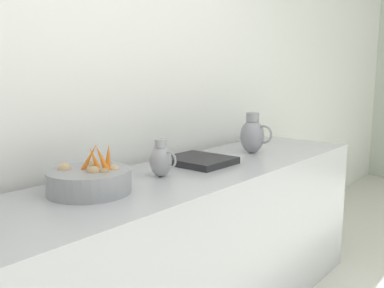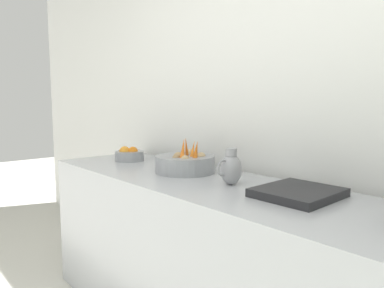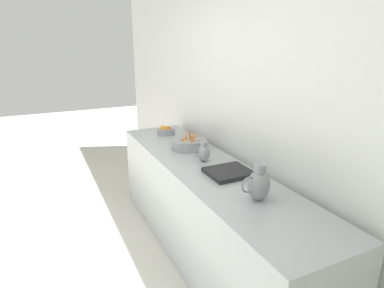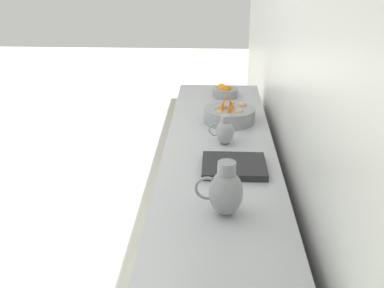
{
  "view_description": "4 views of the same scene",
  "coord_description": "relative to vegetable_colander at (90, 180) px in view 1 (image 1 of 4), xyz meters",
  "views": [
    {
      "loc": [
        -0.17,
        -1.51,
        1.37
      ],
      "look_at": [
        -1.48,
        0.07,
        1.03
      ],
      "focal_mm": 39.24,
      "sensor_mm": 36.0,
      "label": 1
    },
    {
      "loc": [
        -0.27,
        1.05,
        1.28
      ],
      "look_at": [
        -1.33,
        -0.15,
        1.09
      ],
      "focal_mm": 32.82,
      "sensor_mm": 36.0,
      "label": 2
    },
    {
      "loc": [
        -0.28,
        2.31,
        1.9
      ],
      "look_at": [
        -1.46,
        -0.16,
        1.03
      ],
      "focal_mm": 30.55,
      "sensor_mm": 36.0,
      "label": 3
    },
    {
      "loc": [
        -1.47,
        2.53,
        1.98
      ],
      "look_at": [
        -1.36,
        0.23,
        1.01
      ],
      "focal_mm": 43.95,
      "sensor_mm": 36.0,
      "label": 4
    }
  ],
  "objects": [
    {
      "name": "vegetable_colander",
      "position": [
        0.0,
        0.0,
        0.0
      ],
      "size": [
        0.35,
        0.35,
        0.21
      ],
      "color": "gray",
      "rests_on": "prep_counter"
    },
    {
      "name": "counter_sink_basin",
      "position": [
        -0.01,
        0.73,
        -0.03
      ],
      "size": [
        0.34,
        0.3,
        0.04
      ],
      "primitive_type": "cube",
      "color": "#232326",
      "rests_on": "prep_counter"
    },
    {
      "name": "metal_pitcher_short",
      "position": [
        0.04,
        0.39,
        0.03
      ],
      "size": [
        0.15,
        0.11,
        0.18
      ],
      "color": "#939399",
      "rests_on": "prep_counter"
    },
    {
      "name": "prep_counter",
      "position": [
        0.07,
        0.49,
        -0.49
      ],
      "size": [
        0.65,
        2.81,
        0.88
      ],
      "primitive_type": "cube",
      "color": "#ADAFB5",
      "rests_on": "ground_plane"
    },
    {
      "name": "metal_pitcher_tall",
      "position": [
        0.05,
        1.19,
        0.06
      ],
      "size": [
        0.21,
        0.15,
        0.25
      ],
      "color": "gray",
      "rests_on": "prep_counter"
    },
    {
      "name": "tile_wall_left",
      "position": [
        -0.37,
        0.99,
        0.57
      ],
      "size": [
        0.1,
        7.87,
        3.0
      ],
      "primitive_type": "cube",
      "color": "white",
      "rests_on": "ground_plane"
    }
  ]
}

